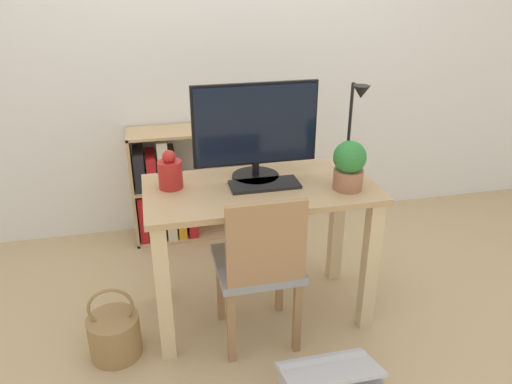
% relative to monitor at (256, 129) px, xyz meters
% --- Properties ---
extents(ground_plane, '(10.00, 10.00, 0.00)m').
position_rel_monitor_xyz_m(ground_plane, '(-0.00, -0.11, -1.02)').
color(ground_plane, tan).
extents(wall_back, '(8.00, 0.05, 2.60)m').
position_rel_monitor_xyz_m(wall_back, '(-0.00, 1.02, 0.28)').
color(wall_back, silver).
rests_on(wall_back, ground_plane).
extents(desk, '(1.14, 0.57, 0.76)m').
position_rel_monitor_xyz_m(desk, '(-0.00, -0.11, -0.44)').
color(desk, tan).
rests_on(desk, ground_plane).
extents(monitor, '(0.62, 0.24, 0.49)m').
position_rel_monitor_xyz_m(monitor, '(0.00, 0.00, 0.00)').
color(monitor, black).
rests_on(monitor, desk).
extents(keyboard, '(0.34, 0.15, 0.02)m').
position_rel_monitor_xyz_m(keyboard, '(0.02, -0.11, -0.25)').
color(keyboard, black).
rests_on(keyboard, desk).
extents(vase, '(0.12, 0.12, 0.19)m').
position_rel_monitor_xyz_m(vase, '(-0.43, -0.03, -0.18)').
color(vase, '#B2231E').
rests_on(vase, desk).
extents(desk_lamp, '(0.10, 0.19, 0.48)m').
position_rel_monitor_xyz_m(desk_lamp, '(0.48, -0.09, 0.03)').
color(desk_lamp, black).
rests_on(desk_lamp, desk).
extents(potted_plant, '(0.16, 0.16, 0.24)m').
position_rel_monitor_xyz_m(potted_plant, '(0.40, -0.23, -0.14)').
color(potted_plant, '#9E6647').
rests_on(potted_plant, desk).
extents(chair, '(0.40, 0.40, 0.85)m').
position_rel_monitor_xyz_m(chair, '(-0.06, -0.34, -0.55)').
color(chair, gray).
rests_on(chair, ground_plane).
extents(bookshelf, '(0.86, 0.28, 0.77)m').
position_rel_monitor_xyz_m(bookshelf, '(-0.38, 0.85, -0.68)').
color(bookshelf, tan).
rests_on(bookshelf, ground_plane).
extents(basket, '(0.25, 0.25, 0.38)m').
position_rel_monitor_xyz_m(basket, '(-0.77, -0.27, -0.90)').
color(basket, '#997547').
rests_on(basket, ground_plane).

